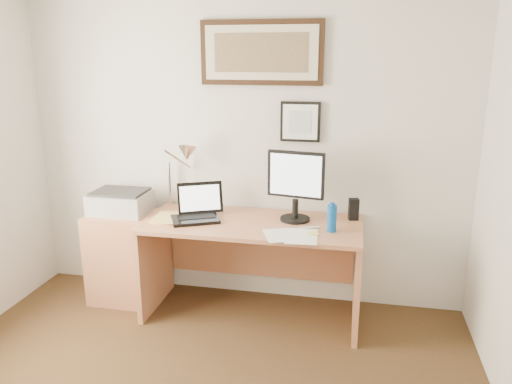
% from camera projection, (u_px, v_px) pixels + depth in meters
% --- Properties ---
extents(wall_back, '(3.50, 0.02, 2.50)m').
position_uv_depth(wall_back, '(243.00, 145.00, 3.90)').
color(wall_back, silver).
rests_on(wall_back, ground).
extents(side_cabinet, '(0.50, 0.40, 0.73)m').
position_uv_depth(side_cabinet, '(123.00, 257.00, 4.01)').
color(side_cabinet, '#B06D49').
rests_on(side_cabinet, floor).
extents(water_bottle, '(0.07, 0.07, 0.19)m').
position_uv_depth(water_bottle, '(332.00, 218.00, 3.44)').
color(water_bottle, '#0C4C9D').
rests_on(water_bottle, desk).
extents(bottle_cap, '(0.03, 0.03, 0.02)m').
position_uv_depth(bottle_cap, '(332.00, 204.00, 3.41)').
color(bottle_cap, '#0C4C9D').
rests_on(bottle_cap, water_bottle).
extents(speaker, '(0.08, 0.07, 0.16)m').
position_uv_depth(speaker, '(354.00, 209.00, 3.69)').
color(speaker, black).
rests_on(speaker, desk).
extents(paper_sheet_a, '(0.27, 0.31, 0.00)m').
position_uv_depth(paper_sheet_a, '(279.00, 235.00, 3.39)').
color(paper_sheet_a, white).
rests_on(paper_sheet_a, desk).
extents(paper_sheet_b, '(0.23, 0.32, 0.00)m').
position_uv_depth(paper_sheet_b, '(302.00, 236.00, 3.37)').
color(paper_sheet_b, white).
rests_on(paper_sheet_b, desk).
extents(sticky_pad, '(0.09, 0.09, 0.01)m').
position_uv_depth(sticky_pad, '(313.00, 233.00, 3.41)').
color(sticky_pad, '#E7D86D').
rests_on(sticky_pad, desk).
extents(marker_pen, '(0.14, 0.06, 0.02)m').
position_uv_depth(marker_pen, '(310.00, 228.00, 3.52)').
color(marker_pen, white).
rests_on(marker_pen, desk).
extents(book, '(0.21, 0.28, 0.02)m').
position_uv_depth(book, '(154.00, 217.00, 3.73)').
color(book, '#ECC76F').
rests_on(book, desk).
extents(desk, '(1.60, 0.70, 0.75)m').
position_uv_depth(desk, '(254.00, 248.00, 3.80)').
color(desk, '#B06D49').
rests_on(desk, floor).
extents(laptop, '(0.41, 0.42, 0.26)m').
position_uv_depth(laptop, '(197.00, 211.00, 3.72)').
color(laptop, black).
rests_on(laptop, desk).
extents(lcd_monitor, '(0.42, 0.22, 0.52)m').
position_uv_depth(lcd_monitor, '(296.00, 183.00, 3.62)').
color(lcd_monitor, black).
rests_on(lcd_monitor, desk).
extents(printer, '(0.44, 0.34, 0.18)m').
position_uv_depth(printer, '(121.00, 202.00, 3.92)').
color(printer, '#A4A4A6').
rests_on(printer, side_cabinet).
extents(desk_lamp, '(0.29, 0.27, 0.53)m').
position_uv_depth(desk_lamp, '(185.00, 156.00, 3.82)').
color(desk_lamp, white).
rests_on(desk_lamp, desk).
extents(picture_large, '(0.92, 0.04, 0.47)m').
position_uv_depth(picture_large, '(261.00, 53.00, 3.66)').
color(picture_large, black).
rests_on(picture_large, wall_back).
extents(picture_small, '(0.30, 0.03, 0.30)m').
position_uv_depth(picture_small, '(300.00, 122.00, 3.74)').
color(picture_small, black).
rests_on(picture_small, wall_back).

